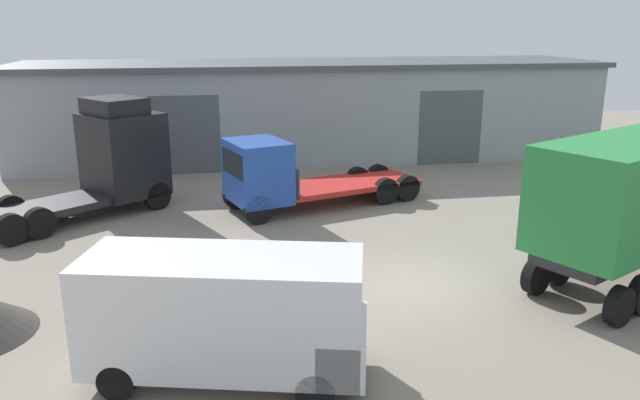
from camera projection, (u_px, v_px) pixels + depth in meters
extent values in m
plane|color=gray|center=(411.00, 285.00, 16.64)|extent=(60.00, 60.00, 0.00)
cube|color=#93999E|center=(311.00, 111.00, 32.42)|extent=(28.89, 6.62, 4.60)
cube|color=#474C51|center=(311.00, 64.00, 31.76)|extent=(29.39, 7.12, 0.25)
cube|color=#4C5156|center=(185.00, 135.00, 28.43)|extent=(3.20, 0.08, 3.60)
cube|color=#4C5156|center=(450.00, 128.00, 30.46)|extent=(3.20, 0.08, 3.60)
cube|color=black|center=(124.00, 154.00, 23.16)|extent=(3.43, 3.45, 3.05)
cube|color=black|center=(114.00, 106.00, 22.52)|extent=(2.62, 2.69, 0.60)
cube|color=black|center=(150.00, 134.00, 23.82)|extent=(1.37, 1.69, 1.10)
cube|color=#232326|center=(43.00, 209.00, 21.23)|extent=(4.42, 4.09, 0.24)
cylinder|color=#B2B2B7|center=(47.00, 204.00, 22.35)|extent=(1.21, 1.12, 0.56)
cylinder|color=black|center=(126.00, 186.00, 24.71)|extent=(1.00, 0.88, 1.04)
cylinder|color=black|center=(157.00, 196.00, 23.30)|extent=(1.00, 0.88, 1.04)
cylinder|color=black|center=(11.00, 210.00, 21.53)|extent=(1.00, 0.88, 1.04)
cylinder|color=black|center=(39.00, 223.00, 20.11)|extent=(1.00, 0.88, 1.04)
cylinder|color=black|center=(11.00, 230.00, 19.47)|extent=(1.00, 0.88, 1.04)
cylinder|color=black|center=(559.00, 267.00, 16.61)|extent=(0.99, 0.71, 0.95)
cylinder|color=black|center=(536.00, 276.00, 16.03)|extent=(0.99, 0.71, 0.95)
cylinder|color=black|center=(619.00, 306.00, 14.34)|extent=(0.99, 0.71, 0.95)
cube|color=silver|center=(223.00, 310.00, 11.95)|extent=(5.62, 3.21, 2.17)
cube|color=silver|center=(343.00, 344.00, 11.96)|extent=(1.35, 2.16, 0.90)
cube|color=black|center=(322.00, 292.00, 11.70)|extent=(0.48, 1.65, 0.78)
cylinder|color=black|center=(323.00, 343.00, 12.93)|extent=(0.77, 0.46, 0.72)
cylinder|color=black|center=(316.00, 389.00, 11.30)|extent=(0.77, 0.46, 0.72)
cylinder|color=black|center=(149.00, 336.00, 13.20)|extent=(0.77, 0.46, 0.72)
cylinder|color=black|center=(118.00, 380.00, 11.57)|extent=(0.77, 0.46, 0.72)
cube|color=#2347A3|center=(258.00, 171.00, 22.37)|extent=(2.55, 2.87, 2.20)
cube|color=black|center=(233.00, 163.00, 21.85)|extent=(0.70, 1.94, 0.88)
cube|color=red|center=(346.00, 184.00, 24.27)|extent=(5.96, 3.99, 0.20)
cube|color=#232326|center=(284.00, 178.00, 22.93)|extent=(0.86, 2.32, 1.10)
cylinder|color=black|center=(258.00, 210.00, 21.58)|extent=(1.07, 0.61, 1.03)
cylinder|color=black|center=(237.00, 195.00, 23.37)|extent=(1.07, 0.61, 1.03)
cylinder|color=black|center=(386.00, 191.00, 23.94)|extent=(1.07, 0.61, 1.03)
cylinder|color=black|center=(358.00, 179.00, 25.73)|extent=(1.07, 0.61, 1.03)
cylinder|color=black|center=(407.00, 188.00, 24.38)|extent=(1.07, 0.61, 1.03)
cylinder|color=black|center=(378.00, 177.00, 26.17)|extent=(1.07, 0.61, 1.03)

